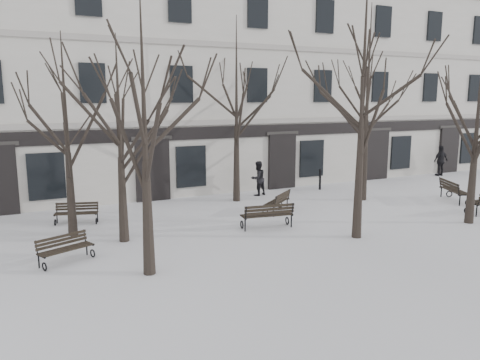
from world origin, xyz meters
TOP-DOWN VIEW (x-y plane):
  - ground at (0.00, 0.00)m, footprint 100.00×100.00m
  - building at (0.00, 12.96)m, footprint 40.40×10.20m
  - tree_0 at (-6.13, -1.13)m, footprint 5.22×5.22m
  - tree_1 at (-6.11, 2.17)m, footprint 4.75×4.75m
  - tree_2 at (1.26, -0.90)m, footprint 6.28×6.28m
  - tree_3 at (6.43, -1.29)m, footprint 5.30×5.30m
  - tree_4 at (-7.58, 3.68)m, footprint 4.87×4.87m
  - tree_5 at (-0.00, 6.17)m, footprint 5.87×5.87m
  - tree_6 at (5.50, 3.76)m, footprint 6.26×6.26m
  - bench_0 at (-8.11, 0.85)m, footprint 1.67×1.14m
  - bench_1 at (-0.99, 1.42)m, footprint 1.99×0.96m
  - bench_3 at (-7.27, 5.25)m, footprint 1.68×1.02m
  - bench_4 at (0.63, 3.41)m, footprint 1.72×1.55m
  - bench_5 at (9.06, 1.67)m, footprint 1.47×2.07m
  - bollard_a at (0.51, 7.28)m, footprint 0.14×0.14m
  - bollard_b at (5.13, 6.73)m, footprint 0.14×0.14m
  - pedestrian_b at (1.49, 6.85)m, footprint 0.97×0.84m
  - pedestrian_c at (14.46, 7.15)m, footprint 1.11×0.47m

SIDE VIEW (x-z plane):
  - ground at x=0.00m, z-range 0.00..0.00m
  - pedestrian_b at x=1.49m, z-range -0.85..0.85m
  - pedestrian_c at x=14.46m, z-range -0.94..0.94m
  - bench_0 at x=-8.11m, z-range 0.03..0.84m
  - bench_3 at x=-7.27m, z-range 0.03..0.84m
  - bench_4 at x=0.63m, z-range 0.04..0.91m
  - bench_1 at x=-0.99m, z-range 0.04..1.01m
  - bench_5 at x=9.06m, z-range 0.04..1.04m
  - bollard_a at x=0.51m, z-range 0.04..1.10m
  - bollard_b at x=5.13m, z-range 0.04..1.14m
  - tree_1 at x=-6.11m, z-range 0.85..7.64m
  - tree_4 at x=-7.58m, z-range 0.87..7.83m
  - tree_0 at x=-6.13m, z-range 0.93..8.39m
  - tree_3 at x=6.43m, z-range 0.95..8.51m
  - tree_5 at x=0.00m, z-range 1.05..9.43m
  - building at x=0.00m, z-range -0.18..11.22m
  - tree_6 at x=5.50m, z-range 1.12..10.06m
  - tree_2 at x=1.26m, z-range 1.12..10.09m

